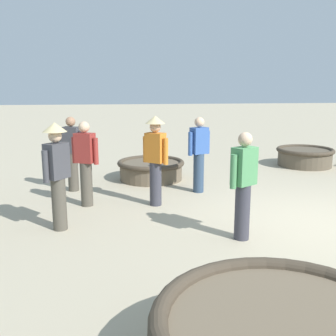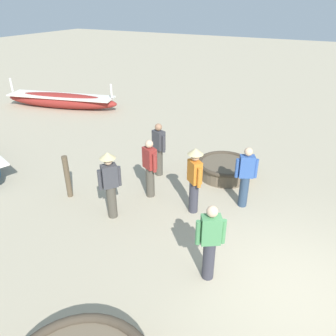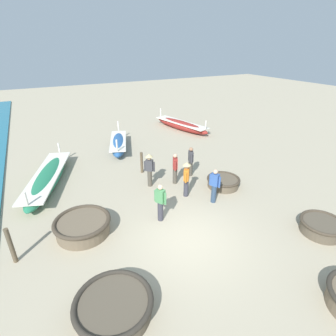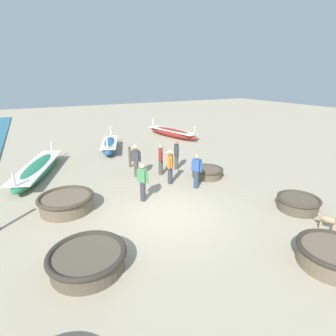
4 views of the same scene
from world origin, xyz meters
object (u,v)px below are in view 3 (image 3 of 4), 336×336
object	(u,v)px
coracle_far_left	(83,226)
long_boat_red_hull	(48,178)
fisherman_hauling	(214,185)
coracle_beside_post	(322,226)
fisherman_standing_left	(149,168)
fisherman_with_hat	(191,161)
coracle_front_left	(114,307)
mooring_post_inland	(11,246)
long_boat_green_hull	(118,144)
coracle_front_right	(223,182)
fisherman_by_coracle	(186,177)
fisherman_standing_right	(175,168)
fisherman_crouching	(160,202)
mooring_post_shoreline	(142,163)
long_boat_ochre_hull	(181,125)

from	to	relation	value
coracle_far_left	long_boat_red_hull	distance (m)	4.68
fisherman_hauling	coracle_beside_post	bearing A→B (deg)	-56.88
coracle_far_left	long_boat_red_hull	xyz separation A→B (m)	(-0.77, 4.61, -0.01)
coracle_beside_post	fisherman_standing_left	size ratio (longest dim) A/B	0.93
coracle_far_left	fisherman_with_hat	xyz separation A→B (m)	(5.90, 2.12, 0.50)
coracle_front_left	mooring_post_inland	world-z (taller)	mooring_post_inland
coracle_far_left	long_boat_green_hull	distance (m)	8.33
coracle_front_right	fisherman_standing_left	distance (m)	3.61
coracle_front_left	fisherman_by_coracle	world-z (taller)	fisherman_by_coracle
fisherman_by_coracle	fisherman_hauling	xyz separation A→B (m)	(0.80, -0.98, -0.12)
coracle_far_left	coracle_front_right	world-z (taller)	coracle_far_left
coracle_beside_post	fisherman_standing_left	world-z (taller)	fisherman_standing_left
long_boat_red_hull	fisherman_standing_left	world-z (taller)	fisherman_standing_left
long_boat_red_hull	coracle_far_left	bearing A→B (deg)	-80.53
long_boat_green_hull	fisherman_standing_left	distance (m)	5.38
long_boat_red_hull	fisherman_hauling	size ratio (longest dim) A/B	3.82
long_boat_red_hull	fisherman_standing_right	bearing A→B (deg)	-27.13
fisherman_with_hat	fisherman_crouching	size ratio (longest dim) A/B	1.00
fisherman_crouching	mooring_post_inland	xyz separation A→B (m)	(-5.05, 0.18, -0.19)
coracle_far_left	fisherman_crouching	xyz separation A→B (m)	(2.84, -0.59, 0.50)
coracle_beside_post	fisherman_standing_right	xyz separation A→B (m)	(-2.94, 5.74, 0.56)
fisherman_by_coracle	fisherman_standing_left	size ratio (longest dim) A/B	1.00
coracle_beside_post	fisherman_by_coracle	size ratio (longest dim) A/B	0.93
fisherman_by_coracle	mooring_post_inland	bearing A→B (deg)	-172.50
long_boat_red_hull	fisherman_by_coracle	bearing A→B (deg)	-37.24
coracle_far_left	long_boat_green_hull	world-z (taller)	long_boat_green_hull
coracle_beside_post	coracle_front_left	distance (m)	7.69
fisherman_crouching	fisherman_standing_left	distance (m)	2.79
fisherman_by_coracle	fisherman_standing_right	distance (m)	1.29
fisherman_by_coracle	fisherman_crouching	bearing A→B (deg)	-149.16
coracle_far_left	coracle_front_right	xyz separation A→B (m)	(6.69, 0.40, -0.08)
coracle_front_left	mooring_post_shoreline	xyz separation A→B (m)	(3.75, 7.24, 0.28)
coracle_beside_post	mooring_post_shoreline	distance (m)	8.56
coracle_beside_post	coracle_front_right	xyz separation A→B (m)	(-1.04, 4.38, -0.02)
fisherman_hauling	fisherman_standing_left	distance (m)	3.19
long_boat_green_hull	fisherman_standing_left	xyz separation A→B (m)	(-0.16, -5.35, 0.57)
coracle_front_right	fisherman_by_coracle	bearing A→B (deg)	177.38
coracle_front_right	coracle_far_left	bearing A→B (deg)	-176.60
coracle_front_right	fisherman_standing_right	distance (m)	2.41
fisherman_standing_right	fisherman_standing_left	xyz separation A→B (m)	(-1.20, 0.33, 0.12)
fisherman_with_hat	coracle_front_right	bearing A→B (deg)	-65.30
long_boat_green_hull	fisherman_hauling	xyz separation A→B (m)	(1.71, -7.94, 0.45)
mooring_post_inland	mooring_post_shoreline	world-z (taller)	mooring_post_inland
long_boat_green_hull	long_boat_ochre_hull	distance (m)	6.07
long_boat_green_hull	fisherman_standing_right	xyz separation A→B (m)	(1.05, -5.68, 0.45)
coracle_far_left	coracle_front_right	bearing A→B (deg)	3.40
coracle_far_left	coracle_beside_post	size ratio (longest dim) A/B	1.31
fisherman_with_hat	mooring_post_inland	xyz separation A→B (m)	(-8.10, -2.53, -0.19)
coracle_beside_post	mooring_post_inland	world-z (taller)	mooring_post_inland
fisherman_by_coracle	coracle_beside_post	bearing A→B (deg)	-55.49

